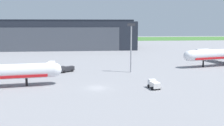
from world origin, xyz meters
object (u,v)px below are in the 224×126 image
at_px(ops_van, 67,69).
at_px(apron_light_mast, 131,43).
at_px(maintenance_hangar, 62,35).
at_px(stair_truck, 154,84).
at_px(fuel_bowser, 51,64).

distance_m(ops_van, apron_light_mast, 21.86).
height_order(maintenance_hangar, apron_light_mast, maintenance_hangar).
xyz_separation_m(maintenance_hangar, stair_truck, (32.23, -95.36, -7.23)).
bearing_deg(ops_van, apron_light_mast, -5.91).
distance_m(maintenance_hangar, stair_truck, 100.92).
bearing_deg(stair_truck, maintenance_hangar, 108.67).
bearing_deg(maintenance_hangar, ops_van, -82.50).
xyz_separation_m(stair_truck, apron_light_mast, (-2.28, 19.23, 8.12)).
relative_size(stair_truck, ops_van, 0.79).
bearing_deg(ops_van, maintenance_hangar, 97.50).
bearing_deg(fuel_bowser, maintenance_hangar, 93.02).
xyz_separation_m(maintenance_hangar, ops_van, (9.75, -74.05, -7.22)).
xyz_separation_m(stair_truck, fuel_bowser, (-28.81, 30.51, 0.07)).
bearing_deg(fuel_bowser, apron_light_mast, -23.05).
distance_m(stair_truck, fuel_bowser, 41.96).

